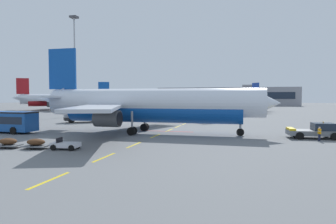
% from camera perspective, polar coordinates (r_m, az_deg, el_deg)
% --- Properties ---
extents(ground, '(400.00, 400.00, 0.00)m').
position_cam_1_polar(ground, '(61.83, 24.62, -2.07)').
color(ground, slate).
extents(apron_paint_markings, '(8.00, 95.91, 0.01)m').
position_cam_1_polar(apron_paint_markings, '(60.15, 3.80, -1.94)').
color(apron_paint_markings, yellow).
rests_on(apron_paint_markings, ground).
extents(airliner_foreground, '(34.70, 34.63, 12.20)m').
position_cam_1_polar(airliner_foreground, '(42.18, -3.72, 1.35)').
color(airliner_foreground, silver).
rests_on(airliner_foreground, ground).
extents(pushback_tug, '(6.23, 3.62, 2.08)m').
position_cam_1_polar(pushback_tug, '(41.20, 25.99, -3.23)').
color(pushback_tug, slate).
rests_on(pushback_tug, ground).
extents(airliner_mid_left, '(22.96, 24.52, 9.25)m').
position_cam_1_polar(airliner_mid_left, '(104.70, 13.01, 1.71)').
color(airliner_mid_left, silver).
rests_on(airliner_mid_left, ground).
extents(airliner_far_center, '(27.49, 26.31, 9.93)m').
position_cam_1_polar(airliner_far_center, '(103.02, -5.88, 1.88)').
color(airliner_far_center, white).
rests_on(airliner_far_center, ground).
extents(airliner_far_right, '(30.09, 27.84, 11.77)m').
position_cam_1_polar(airliner_far_right, '(122.74, -19.54, 2.17)').
color(airliner_far_right, silver).
rests_on(airliner_far_right, ground).
extents(catering_truck, '(6.85, 6.42, 3.14)m').
position_cam_1_polar(catering_truck, '(62.50, -15.54, -0.35)').
color(catering_truck, black).
rests_on(catering_truck, ground).
extents(fuel_service_truck, '(6.68, 6.61, 3.14)m').
position_cam_1_polar(fuel_service_truck, '(62.27, 6.51, -0.27)').
color(fuel_service_truck, black).
rests_on(fuel_service_truck, ground).
extents(baggage_train, '(11.69, 2.91, 1.14)m').
position_cam_1_polar(baggage_train, '(33.35, -25.72, -5.26)').
color(baggage_train, silver).
rests_on(baggage_train, ground).
extents(ground_crew_worker, '(0.31, 0.67, 1.64)m').
position_cam_1_polar(ground_crew_worker, '(39.01, 26.58, -3.54)').
color(ground_crew_worker, '#191E38').
rests_on(ground_crew_worker, ground).
extents(apron_light_mast_near, '(1.80, 1.80, 25.56)m').
position_cam_1_polar(apron_light_mast_near, '(82.52, -17.15, 10.29)').
color(apron_light_mast_near, slate).
rests_on(apron_light_mast_near, ground).
extents(terminal_satellite, '(78.69, 19.79, 11.80)m').
position_cam_1_polar(terminal_satellite, '(181.49, 10.99, 2.90)').
color(terminal_satellite, gray).
rests_on(terminal_satellite, ground).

